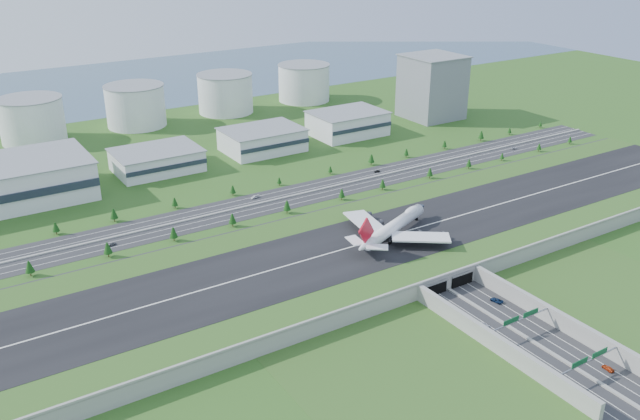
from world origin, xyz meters
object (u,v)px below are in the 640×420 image
fuel_tank_a (32,120)px  car_6 (514,148)px  car_1 (542,367)px  car_7 (255,197)px  boeing_747 (394,226)px  office_tower (432,87)px  car_4 (112,244)px  car_2 (497,300)px  car_5 (377,171)px  car_0 (483,324)px  car_3 (608,368)px

fuel_tank_a → car_6: bearing=-35.4°
car_1 → fuel_tank_a: bearing=99.7°
car_7 → boeing_747: bearing=6.1°
office_tower → fuel_tank_a: (-320.00, 115.00, -10.00)m
car_4 → car_6: car_4 is taller
boeing_747 → car_2: boeing_747 is taller
car_1 → car_6: 289.23m
car_2 → car_5: size_ratio=1.47×
car_0 → car_6: size_ratio=0.97×
car_2 → car_4: 207.06m
car_3 → car_5: car_3 is taller
fuel_tank_a → car_3: (130.36, -442.13, -16.60)m
fuel_tank_a → car_0: (111.19, -392.58, -16.53)m
car_2 → boeing_747: bearing=-97.4°
car_4 → car_5: car_4 is taller
fuel_tank_a → car_2: bearing=-71.0°
car_0 → car_2: 23.26m
car_7 → car_5: bearing=79.0°
car_3 → car_2: bearing=-85.3°
car_1 → boeing_747: bearing=78.1°
car_0 → car_6: (201.92, 169.98, -0.13)m
fuel_tank_a → car_5: 282.33m
car_2 → car_5: bearing=-122.6°
car_5 → car_6: 123.57m
fuel_tank_a → car_1: (108.79, -427.31, -16.67)m
boeing_747 → car_0: size_ratio=13.37×
car_0 → car_4: (-115.20, 168.43, 0.01)m
car_3 → car_4: car_4 is taller
car_5 → car_0: bearing=-13.2°
car_7 → car_2: bearing=2.6°
car_3 → car_7: bearing=-75.8°
car_7 → car_1: bearing=-5.5°
office_tower → car_5: size_ratio=13.10×
office_tower → car_1: 377.97m
car_5 → car_2: bearing=-8.9°
office_tower → car_4: size_ratio=10.94×
car_4 → car_5: 195.13m
fuel_tank_a → car_3: 461.25m
car_1 → car_5: 234.23m
office_tower → car_0: 348.36m
car_2 → car_3: 61.26m
car_1 → car_4: 232.37m
fuel_tank_a → car_5: (190.43, -207.77, -16.69)m
car_3 → car_6: 285.65m
car_0 → car_2: bearing=5.6°
car_1 → car_6: bearing=40.5°
boeing_747 → car_3: size_ratio=12.31×
boeing_747 → car_0: bearing=-121.3°
car_2 → car_3: car_2 is taller
car_3 → car_6: (182.75, 219.53, -0.07)m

